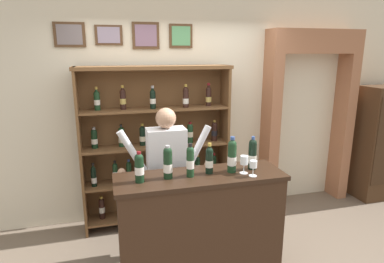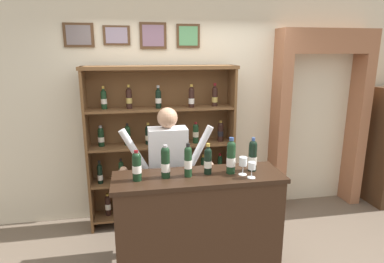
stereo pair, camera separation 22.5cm
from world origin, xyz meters
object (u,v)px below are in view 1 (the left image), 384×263
(side_cabinet, at_px, (381,143))
(tasting_bottle_super_tuscan, at_px, (190,161))
(tasting_bottle_brunello, at_px, (139,167))
(wine_glass_spare, at_px, (253,165))
(tasting_bottle_bianco, at_px, (209,160))
(wine_shelf, at_px, (156,144))
(tasting_counter, at_px, (200,228))
(tasting_bottle_riserva, at_px, (168,163))
(wine_glass_right, at_px, (244,161))
(shopkeeper, at_px, (167,167))
(tasting_bottle_chianti, at_px, (232,156))
(tasting_bottle_prosecco, at_px, (252,154))

(side_cabinet, relative_size, tasting_bottle_super_tuscan, 5.44)
(tasting_bottle_brunello, bearing_deg, wine_glass_spare, -7.17)
(tasting_bottle_brunello, bearing_deg, tasting_bottle_bianco, 3.87)
(wine_shelf, bearing_deg, wine_glass_spare, -63.33)
(tasting_bottle_bianco, bearing_deg, tasting_counter, -165.94)
(side_cabinet, distance_m, tasting_bottle_riserva, 3.56)
(tasting_bottle_brunello, xyz_separation_m, wine_glass_right, (0.93, -0.04, -0.02))
(wine_shelf, relative_size, tasting_bottle_super_tuscan, 6.47)
(shopkeeper, distance_m, wine_glass_spare, 0.92)
(wine_shelf, xyz_separation_m, tasting_bottle_brunello, (-0.32, -1.20, 0.15))
(shopkeeper, height_order, tasting_bottle_brunello, shopkeeper)
(tasting_bottle_super_tuscan, distance_m, tasting_bottle_bianco, 0.19)
(tasting_counter, distance_m, tasting_bottle_bianco, 0.66)
(tasting_bottle_super_tuscan, xyz_separation_m, wine_glass_right, (0.49, -0.05, -0.03))
(wine_shelf, xyz_separation_m, tasting_bottle_riserva, (-0.07, -1.18, 0.16))
(wine_shelf, distance_m, tasting_bottle_riserva, 1.19)
(side_cabinet, distance_m, tasting_counter, 3.27)
(tasting_bottle_brunello, bearing_deg, tasting_counter, 2.17)
(wine_shelf, relative_size, wine_glass_spare, 13.65)
(tasting_counter, bearing_deg, tasting_bottle_chianti, -0.50)
(tasting_bottle_prosecco, bearing_deg, tasting_bottle_super_tuscan, -176.55)
(tasting_counter, distance_m, wine_glass_right, 0.75)
(tasting_counter, xyz_separation_m, wine_glass_spare, (0.44, -0.14, 0.63))
(side_cabinet, relative_size, wine_glass_spare, 11.46)
(tasting_bottle_brunello, bearing_deg, wine_shelf, 75.01)
(side_cabinet, xyz_separation_m, wine_glass_right, (-2.68, -1.14, 0.34))
(tasting_bottle_chianti, bearing_deg, wine_glass_right, -31.56)
(tasting_bottle_riserva, bearing_deg, shopkeeper, 81.13)
(side_cabinet, bearing_deg, tasting_bottle_brunello, -163.01)
(tasting_bottle_super_tuscan, bearing_deg, side_cabinet, 19.02)
(tasting_counter, height_order, wine_glass_spare, wine_glass_spare)
(side_cabinet, distance_m, tasting_bottle_chianti, 3.00)
(shopkeeper, relative_size, tasting_bottle_chianti, 4.76)
(side_cabinet, relative_size, tasting_bottle_riserva, 5.56)
(wine_glass_spare, relative_size, wine_glass_right, 0.87)
(tasting_bottle_bianco, xyz_separation_m, wine_glass_right, (0.30, -0.08, -0.01))
(shopkeeper, distance_m, tasting_bottle_bianco, 0.58)
(wine_shelf, relative_size, tasting_bottle_bianco, 6.90)
(wine_shelf, relative_size, shopkeeper, 1.24)
(side_cabinet, xyz_separation_m, tasting_bottle_riserva, (-3.37, -1.08, 0.37))
(tasting_bottle_prosecco, bearing_deg, shopkeeper, 148.89)
(tasting_bottle_super_tuscan, xyz_separation_m, tasting_bottle_chianti, (0.39, 0.01, 0.01))
(tasting_bottle_bianco, bearing_deg, tasting_bottle_brunello, -176.13)
(wine_shelf, height_order, tasting_bottle_brunello, wine_shelf)
(tasting_bottle_bianco, bearing_deg, shopkeeper, 124.52)
(side_cabinet, distance_m, tasting_bottle_bianco, 3.19)
(wine_shelf, distance_m, tasting_bottle_super_tuscan, 1.20)
(side_cabinet, bearing_deg, wine_shelf, 178.36)
(tasting_counter, xyz_separation_m, tasting_bottle_bianco, (0.09, 0.02, 0.65))
(tasting_bottle_chianti, distance_m, wine_glass_right, 0.12)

